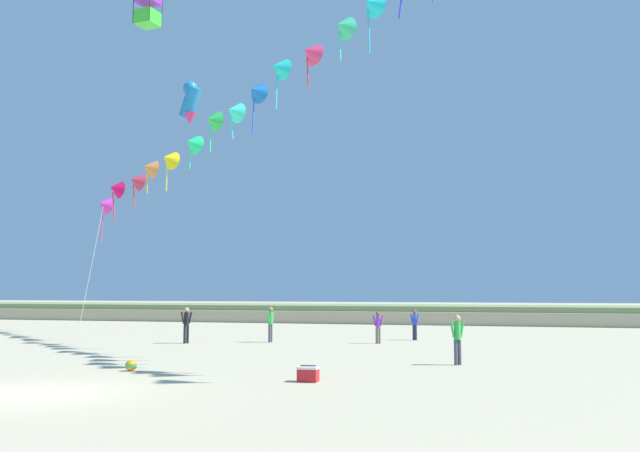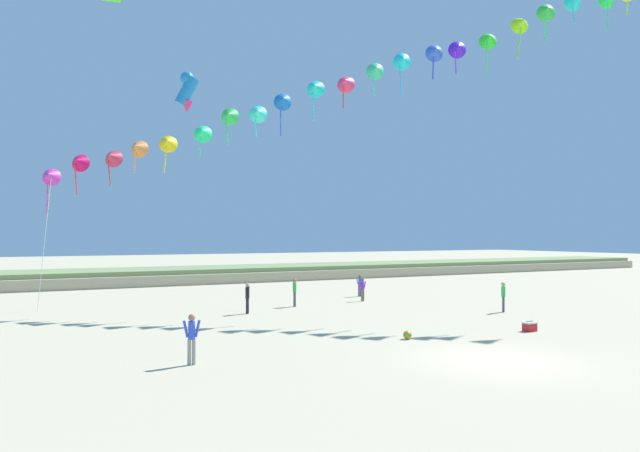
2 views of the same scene
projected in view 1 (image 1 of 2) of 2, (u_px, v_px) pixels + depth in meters
ground_plane at (37, 394)px, 16.83m from camera, size 240.00×240.00×0.00m
dune_ridge at (357, 313)px, 54.81m from camera, size 120.00×9.04×1.33m
person_near_left at (457, 336)px, 23.37m from camera, size 0.52×0.44×1.72m
person_near_right at (270, 322)px, 33.35m from camera, size 0.24×0.60×1.73m
person_mid_center at (415, 323)px, 34.73m from camera, size 0.51×0.31×1.55m
person_far_left at (378, 325)px, 32.52m from camera, size 0.53×0.21×1.53m
person_far_right at (186, 323)px, 32.68m from camera, size 0.44×0.52×1.72m
kite_banner_string at (323, 40)px, 31.45m from camera, size 34.94×18.28×21.12m
large_kite_low_lead at (190, 101)px, 38.86m from camera, size 1.71×1.36×2.52m
large_kite_mid_trail at (148, 8)px, 42.83m from camera, size 1.48×1.48×2.34m
beach_cooler at (308, 374)px, 19.10m from camera, size 0.58×0.41×0.46m
beach_ball at (131, 365)px, 21.60m from camera, size 0.36×0.36×0.36m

